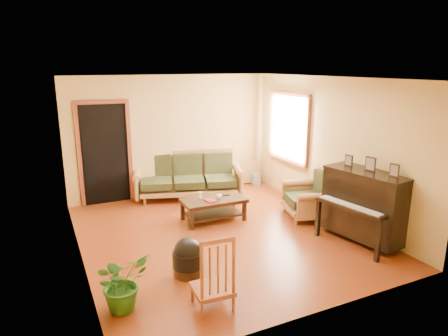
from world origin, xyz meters
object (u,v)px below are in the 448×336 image
piano (365,207)px  red_chair (212,270)px  sofa (189,176)px  coffee_table (213,209)px  armchair (307,194)px  ceramic_crock (256,179)px  potted_plant (122,282)px  footstool (188,261)px

piano → red_chair: bearing=-178.0°
sofa → coffee_table: 1.45m
sofa → armchair: 2.59m
piano → ceramic_crock: (0.01, 3.48, -0.45)m
armchair → potted_plant: 4.02m
coffee_table → ceramic_crock: coffee_table is taller
piano → coffee_table: bearing=124.6°
potted_plant → footstool: bearing=23.0°
ceramic_crock → armchair: bearing=-95.1°
ceramic_crock → sofa: bearing=-173.8°
potted_plant → ceramic_crock: bearing=43.2°
armchair → ceramic_crock: (0.20, 2.23, -0.32)m
piano → red_chair: (-2.96, -0.64, -0.11)m
armchair → ceramic_crock: size_ratio=3.30×
sofa → footstool: bearing=-93.8°
footstool → ceramic_crock: 4.43m
piano → potted_plant: size_ratio=1.92×
piano → footstool: bearing=166.1°
armchair → piano: size_ratio=0.69×
red_chair → ceramic_crock: red_chair is taller
armchair → piano: piano is taller
piano → footstool: 3.00m
piano → footstool: piano is taller
armchair → potted_plant: armchair is taller
sofa → armchair: sofa is taller
ceramic_crock → footstool: bearing=-132.1°
armchair → ceramic_crock: 2.26m
armchair → footstool: armchair is taller
footstool → potted_plant: bearing=-157.0°
sofa → ceramic_crock: sofa is taller
sofa → footstool: sofa is taller
piano → footstool: (-2.97, 0.19, -0.39)m
coffee_table → footstool: 2.01m
potted_plant → armchair: bearing=21.4°
armchair → red_chair: red_chair is taller
coffee_table → piano: piano is taller
red_chair → ceramic_crock: 5.09m
sofa → coffee_table: sofa is taller
coffee_table → red_chair: size_ratio=1.21×
footstool → ceramic_crock: size_ratio=1.50×
sofa → red_chair: sofa is taller
sofa → piano: 3.74m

